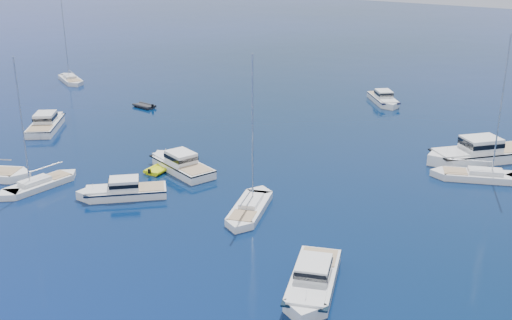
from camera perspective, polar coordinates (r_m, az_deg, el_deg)
The scene contains 13 objects.
ground at distance 45.91m, azimuth -21.25°, elevation -10.84°, with size 400.00×400.00×0.00m, color navy.
motor_cruiser_right at distance 42.89m, azimuth 5.21°, elevation -11.71°, with size 2.93×9.59×2.52m, color white, non-canonical shape.
motor_cruiser_left at distance 58.04m, azimuth -12.12°, elevation -3.32°, with size 2.66×8.68×2.28m, color silver, non-canonical shape.
motor_cruiser_centre at distance 63.65m, azimuth -6.95°, elevation -0.92°, with size 2.97×9.70×2.55m, color white, non-canonical shape.
motor_cruiser_far_l at distance 81.25m, azimuth -18.67°, elevation 2.76°, with size 3.07×10.04×2.63m, color white, non-canonical shape.
motor_cruiser_distant at distance 69.93m, azimuth 19.65°, elevation -0.04°, with size 3.80×12.41×3.26m, color white, non-canonical shape.
motor_cruiser_horizon at distance 90.97m, azimuth 11.65°, elevation 5.16°, with size 2.70×8.81×2.31m, color white, non-canonical shape.
sailboat_fore at distance 62.30m, azimuth -19.33°, elevation -2.40°, with size 2.32×8.92×13.11m, color white, non-canonical shape.
sailboat_mid_r at distance 53.80m, azimuth -0.56°, elevation -4.75°, with size 2.49×9.58×14.08m, color white, non-canonical shape.
sailboat_centre at distance 64.66m, azimuth 19.92°, elevation -1.67°, with size 2.61×10.05×14.78m, color silver, non-canonical shape.
sailboat_far_l at distance 107.12m, azimuth -16.67°, elevation 6.92°, with size 2.51×9.66×14.19m, color silver, non-canonical shape.
tender_yellow at distance 63.94m, azimuth -8.68°, elevation -0.90°, with size 2.17×4.01×0.95m, color #D8E30D, non-canonical shape.
tender_grey_far at distance 88.13m, azimuth -10.23°, elevation 4.79°, with size 1.91×3.45×0.95m, color black, non-canonical shape.
Camera 1 is at (34.49, -20.46, 22.35)m, focal length 43.49 mm.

